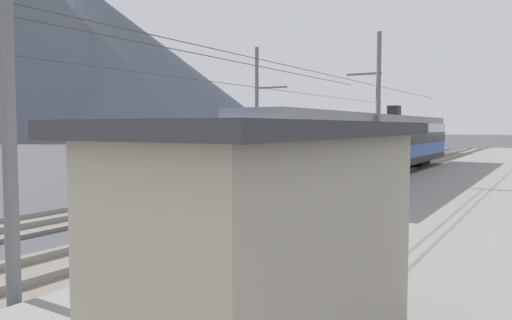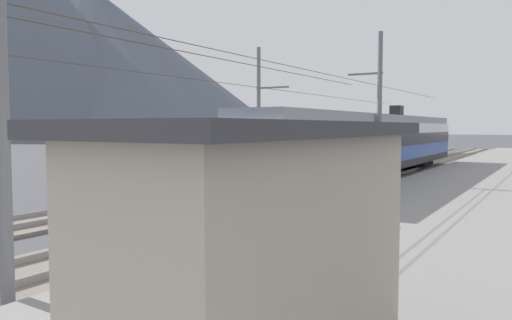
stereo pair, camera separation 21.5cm
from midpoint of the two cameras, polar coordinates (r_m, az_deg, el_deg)
The scene contains 15 objects.
ground_plane at distance 17.42m, azimuth 2.87°, elevation -6.73°, with size 400.00×400.00×0.00m, color #4C4C51.
platform_slab at distance 15.70m, azimuth 19.13°, elevation -7.48°, with size 120.00×8.58×0.33m, color gray.
track_near at distance 18.05m, azimuth -0.78°, elevation -6.13°, with size 120.00×3.00×0.28m.
track_far at distance 21.13m, azimuth -12.53°, elevation -4.77°, with size 120.00×3.00×0.28m.
train_near_platform at distance 30.34m, azimuth 13.10°, elevation 1.89°, with size 30.00×2.91×4.27m.
train_far_track at distance 49.42m, azimuth 14.16°, elevation 2.56°, with size 31.37×3.03×4.27m.
catenary_mast_mid at distance 26.52m, azimuth 13.68°, elevation 5.67°, with size 40.35×1.82×7.91m.
catenary_mast_far_side at distance 32.20m, azimuth 0.69°, elevation 5.59°, with size 40.35×2.29×8.14m.
platform_sign at distance 14.12m, azimuth 2.12°, elevation -1.18°, with size 0.70×0.08×2.21m.
passenger_walking at distance 11.13m, azimuth -0.30°, elevation -6.03°, with size 0.53×0.22×1.69m.
handbag_beside_passenger at distance 12.11m, azimuth 1.47°, elevation -9.17°, with size 0.32×0.18×0.37m.
potted_plant_platform_edge at distance 19.85m, azimuth 12.62°, elevation -3.36°, with size 0.47×0.47×0.73m.
potted_plant_by_shelter at distance 15.15m, azimuth 11.61°, elevation -5.18°, with size 0.74×0.74×0.91m.
platform_shelter at distance 5.87m, azimuth 2.95°, elevation -9.69°, with size 5.08×2.00×2.89m.
mountain_right_ridge at distance 198.26m, azimuth -18.59°, elevation 10.71°, with size 147.08×147.08×55.59m, color #515B6B.
Camera 2 is at (-15.03, -8.21, 3.17)m, focal length 35.72 mm.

